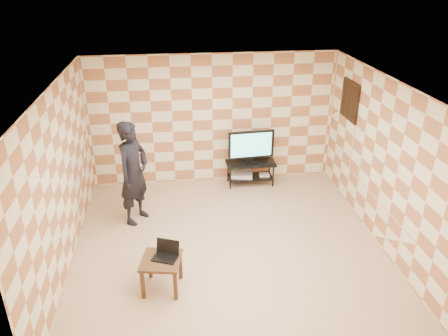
{
  "coord_description": "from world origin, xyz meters",
  "views": [
    {
      "loc": [
        -0.81,
        -5.95,
        4.25
      ],
      "look_at": [
        0.0,
        0.6,
        1.15
      ],
      "focal_mm": 35.0,
      "sensor_mm": 36.0,
      "label": 1
    }
  ],
  "objects_px": {
    "side_table": "(161,264)",
    "person": "(133,173)",
    "tv_stand": "(250,168)",
    "tv": "(251,145)"
  },
  "relations": [
    {
      "from": "tv",
      "to": "side_table",
      "type": "distance_m",
      "value": 3.61
    },
    {
      "from": "tv_stand",
      "to": "tv",
      "type": "xyz_separation_m",
      "value": [
        -0.0,
        -0.0,
        0.52
      ]
    },
    {
      "from": "tv_stand",
      "to": "side_table",
      "type": "xyz_separation_m",
      "value": [
        -1.83,
        -3.08,
        0.05
      ]
    },
    {
      "from": "tv_stand",
      "to": "person",
      "type": "relative_size",
      "value": 0.54
    },
    {
      "from": "tv_stand",
      "to": "side_table",
      "type": "height_order",
      "value": "same"
    },
    {
      "from": "side_table",
      "to": "person",
      "type": "bearing_deg",
      "value": 103.46
    },
    {
      "from": "person",
      "to": "tv_stand",
      "type": "bearing_deg",
      "value": -31.08
    },
    {
      "from": "side_table",
      "to": "person",
      "type": "height_order",
      "value": "person"
    },
    {
      "from": "side_table",
      "to": "person",
      "type": "distance_m",
      "value": 2.06
    },
    {
      "from": "tv_stand",
      "to": "tv",
      "type": "bearing_deg",
      "value": -94.46
    }
  ]
}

